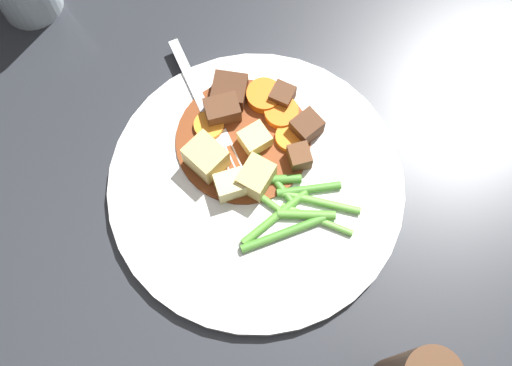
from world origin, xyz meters
The scene contains 26 objects.
ground_plane centered at (0.00, 0.00, 0.00)m, with size 3.00×3.00×0.00m, color #26282D.
dinner_plate centered at (0.00, 0.00, 0.01)m, with size 0.29×0.29×0.01m, color white.
stew_sauce centered at (0.05, 0.00, 0.01)m, with size 0.13×0.13×0.00m, color brown.
carrot_slice_0 centered at (0.07, 0.03, 0.02)m, with size 0.03×0.03×0.01m, color orange.
carrot_slice_1 centered at (0.03, -0.04, 0.02)m, with size 0.03×0.03×0.01m, color orange.
carrot_slice_2 centered at (0.06, -0.04, 0.02)m, with size 0.03×0.03×0.01m, color orange.
carrot_slice_3 centered at (0.08, -0.03, 0.02)m, with size 0.04×0.04×0.01m, color orange.
potato_chunk_0 centered at (0.00, 0.00, 0.03)m, with size 0.03×0.03×0.03m, color #DBBC6B.
potato_chunk_1 centered at (0.04, -0.01, 0.02)m, with size 0.03×0.02×0.02m, color #E5CC7A.
potato_chunk_2 centered at (0.00, 0.02, 0.03)m, with size 0.03×0.02×0.02m, color #EAD68C.
potato_chunk_3 centered at (0.03, 0.04, 0.03)m, with size 0.03×0.03×0.03m, color #DBBC6B.
meat_chunk_0 centered at (0.01, -0.05, 0.02)m, with size 0.02×0.02×0.02m, color brown.
meat_chunk_1 centered at (0.04, -0.06, 0.02)m, with size 0.03×0.02×0.02m, color #56331E.
meat_chunk_2 centered at (0.10, 0.00, 0.02)m, with size 0.03×0.03×0.02m, color #4C2B19.
meat_chunk_3 centered at (0.08, -0.05, 0.02)m, with size 0.02×0.02×0.02m, color #56331E.
meat_chunk_4 centered at (0.08, 0.01, 0.03)m, with size 0.02×0.03×0.02m, color #56331E.
green_bean_0 centered at (-0.06, -0.01, 0.02)m, with size 0.01×0.01×0.08m, color #4C8E33.
green_bean_1 centered at (0.00, -0.02, 0.02)m, with size 0.01×0.01×0.07m, color #4C8E33.
green_bean_2 centered at (0.00, -0.01, 0.02)m, with size 0.01×0.01×0.08m, color #4C8E33.
green_bean_3 centered at (-0.02, -0.05, 0.02)m, with size 0.01×0.01×0.06m, color #4C8E33.
green_bean_4 centered at (-0.04, -0.05, 0.02)m, with size 0.01×0.01×0.08m, color #66AD42.
green_bean_5 centered at (-0.04, -0.04, 0.02)m, with size 0.01×0.01×0.05m, color #599E38.
green_bean_6 centered at (-0.05, -0.04, 0.02)m, with size 0.01×0.01×0.07m, color #66AD42.
green_bean_7 centered at (-0.02, 0.00, 0.02)m, with size 0.01×0.01×0.07m, color #599E38.
green_bean_8 centered at (-0.04, -0.01, 0.02)m, with size 0.01×0.01×0.08m, color #599E38.
fork centered at (0.08, 0.03, 0.02)m, with size 0.18×0.04×0.00m.
Camera 1 is at (-0.19, 0.05, 0.57)m, focal length 43.56 mm.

